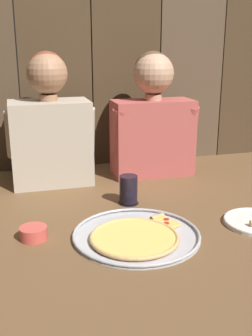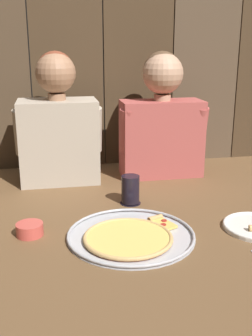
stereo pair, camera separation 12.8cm
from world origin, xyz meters
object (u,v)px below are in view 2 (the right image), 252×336
Objects in this scene: diner_right at (162,118)px; pizza_tray at (130,236)px; drinking_glass at (130,190)px; diner_left at (58,125)px; dipping_bowl at (30,229)px.

pizza_tray is at bearing -113.13° from diner_right.
diner_right is (0.22, 0.35, 0.23)m from drinking_glass.
diner_left is 1.00× the size of diner_right.
diner_right is at bearing 0.05° from diner_left.
dipping_bowl reaches higher than pizza_tray.
drinking_glass reaches higher than pizza_tray.
diner_right is (0.28, 0.67, 0.27)m from pizza_tray.
diner_left reaches higher than diner_right.
pizza_tray is 3.68× the size of drinking_glass.
diner_right is at bearing 66.87° from pizza_tray.
pizza_tray is 0.77m from diner_right.
drinking_glass reaches higher than dipping_bowl.
diner_right reaches higher than drinking_glass.
diner_right is (0.62, 0.58, 0.26)m from dipping_bowl.
diner_left is (-0.21, 0.66, 0.26)m from pizza_tray.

